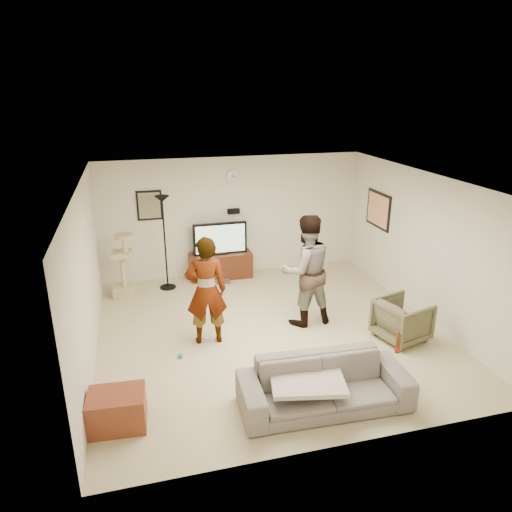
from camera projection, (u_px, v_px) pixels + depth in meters
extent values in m
cube|color=tan|center=(269.00, 331.00, 7.83)|extent=(5.50, 5.50, 0.02)
cube|color=white|center=(271.00, 181.00, 6.97)|extent=(5.50, 5.50, 0.02)
cube|color=silver|center=(233.00, 217.00, 9.90)|extent=(5.50, 0.04, 2.50)
cube|color=silver|center=(345.00, 350.00, 4.90)|extent=(5.50, 0.04, 2.50)
cube|color=silver|center=(86.00, 278.00, 6.73)|extent=(0.04, 5.50, 2.50)
cube|color=silver|center=(424.00, 246.00, 8.06)|extent=(0.04, 5.50, 2.50)
cylinder|color=silver|center=(233.00, 176.00, 9.58)|extent=(0.26, 0.04, 0.26)
cube|color=black|center=(234.00, 211.00, 9.80)|extent=(0.25, 0.10, 0.10)
cube|color=#736F56|center=(149.00, 205.00, 9.35)|extent=(0.42, 0.03, 0.52)
cube|color=#F29166|center=(378.00, 210.00, 9.43)|extent=(0.03, 0.78, 0.62)
cube|color=#3D1A0C|center=(221.00, 265.00, 9.93)|extent=(1.30, 0.45, 0.54)
cube|color=silver|center=(221.00, 283.00, 9.63)|extent=(0.40, 0.30, 0.07)
cube|color=black|center=(220.00, 238.00, 9.72)|extent=(1.12, 0.08, 0.66)
cube|color=#1ADEA8|center=(220.00, 239.00, 9.68)|extent=(1.03, 0.01, 0.58)
cylinder|color=black|center=(165.00, 243.00, 9.19)|extent=(0.32, 0.32, 1.88)
cube|color=tan|center=(123.00, 265.00, 8.93)|extent=(0.45, 0.45, 1.26)
imported|color=gray|center=(206.00, 291.00, 7.22)|extent=(0.67, 0.46, 1.74)
imported|color=teal|center=(305.00, 270.00, 7.81)|extent=(0.99, 0.81, 1.91)
imported|color=#6A635C|center=(324.00, 385.00, 5.89)|extent=(2.17, 0.93, 0.62)
cube|color=beige|center=(307.00, 380.00, 5.80)|extent=(1.02, 0.87, 0.06)
cylinder|color=#4F2A0C|center=(398.00, 344.00, 5.98)|extent=(0.06, 0.06, 0.25)
imported|color=brown|center=(402.00, 320.00, 7.48)|extent=(0.90, 0.88, 0.67)
cube|color=maroon|center=(117.00, 410.00, 5.57)|extent=(0.70, 0.54, 0.44)
sphere|color=teal|center=(180.00, 356.00, 7.03)|extent=(0.08, 0.08, 0.08)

